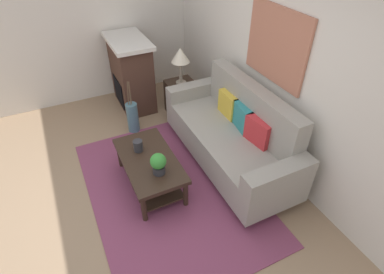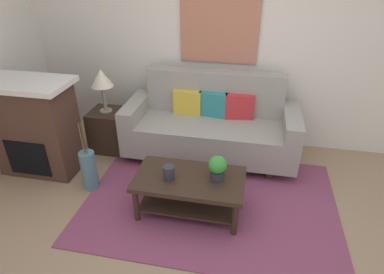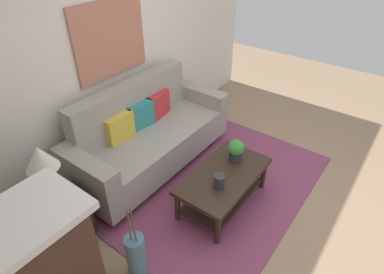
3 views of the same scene
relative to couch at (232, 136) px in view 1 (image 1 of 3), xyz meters
The scene contains 19 objects.
ground_plane 1.52m from the couch, 84.32° to the right, with size 9.39×9.39×0.00m, color #9E7F60.
wall_back 1.07m from the couch, 75.01° to the left, with size 5.39×0.10×2.70m, color silver.
wall_left 2.93m from the couch, 159.35° to the right, with size 0.10×4.93×2.70m, color silver.
area_rug 1.05m from the couch, 81.36° to the right, with size 2.70×1.86×0.01m, color #843D5B.
couch is the anchor object (origin of this frame).
throw_pillow_mustard 0.44m from the couch, 159.42° to the left, with size 0.36×0.12×0.32m, color gold.
throw_pillow_teal 0.28m from the couch, 90.00° to the left, with size 0.36×0.12×0.32m, color teal.
throw_pillow_crimson 0.44m from the couch, 20.58° to the left, with size 0.36×0.12×0.32m, color red.
coffee_table 1.13m from the couch, 92.48° to the right, with size 1.10×0.60×0.43m.
tabletop_vase 1.21m from the couch, 101.65° to the right, with size 0.11×0.11×0.15m, color #2D2D33.
potted_plant_tabletop 1.13m from the couch, 78.48° to the right, with size 0.18×0.18×0.26m.
side_table 1.40m from the couch, behind, with size 0.44×0.44×0.56m, color #332319.
table_lamp 1.50m from the couch, behind, with size 0.28×0.28×0.57m.
fireplace 2.13m from the couch, 160.09° to the right, with size 1.02×0.58×1.16m.
floor_vase 1.59m from the couch, 141.72° to the right, with size 0.17×0.17×0.48m, color slate.
floor_vase_branch_a 1.58m from the couch, 141.27° to the right, with size 0.01×0.01×0.36m, color brown.
floor_vase_branch_b 1.59m from the couch, 142.44° to the right, with size 0.01×0.01×0.36m, color brown.
floor_vase_branch_c 1.61m from the couch, 141.45° to the right, with size 0.01×0.01×0.36m, color brown.
framed_painting 1.22m from the couch, 90.00° to the left, with size 0.99×0.03×0.84m, color #B77056.
Camera 1 is at (2.44, -0.39, 2.84)m, focal length 28.52 mm.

